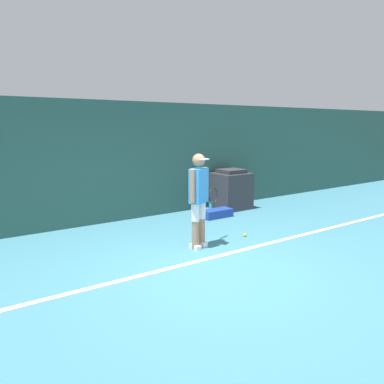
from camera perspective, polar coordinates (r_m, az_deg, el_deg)
The scene contains 8 objects.
ground_plane at distance 5.64m, azimuth 4.26°, elevation -12.06°, with size 24.00×24.00×0.00m, color teal.
back_wall at distance 8.45m, azimuth -11.61°, elevation 4.48°, with size 24.00×0.10×2.66m.
court_baseline at distance 6.03m, azimuth 1.07°, elevation -10.49°, with size 21.60×0.10×0.01m.
tennis_player at distance 6.47m, azimuth 1.07°, elevation -0.64°, with size 0.86×0.46×1.66m.
tennis_ball at distance 7.38m, azimuth 8.05°, elevation -6.48°, with size 0.07×0.07×0.07m.
covered_chair at distance 9.70m, azimuth 5.97°, elevation 0.32°, with size 0.87×0.80×1.03m.
equipment_bag at distance 8.81m, azimuth 3.81°, elevation -3.26°, with size 0.74×0.34×0.19m.
water_bottle at distance 9.55m, azimuth 2.89°, elevation -2.06°, with size 0.08×0.08×0.26m.
Camera 1 is at (-3.31, -4.05, 2.12)m, focal length 35.00 mm.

